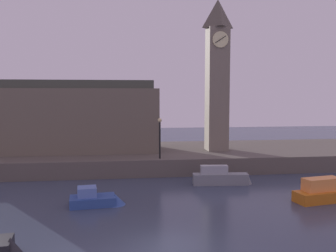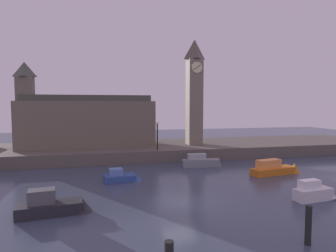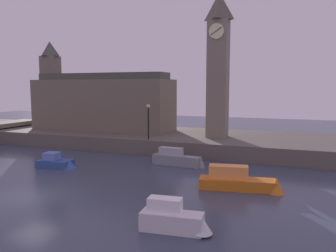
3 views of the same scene
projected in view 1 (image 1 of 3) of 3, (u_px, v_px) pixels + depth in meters
name	position (u px, v px, depth m)	size (l,w,h in m)	color
ground_plane	(168.00, 248.00, 16.51)	(120.00, 120.00, 0.00)	#384256
far_embankment	(144.00, 157.00, 36.21)	(70.00, 12.00, 1.50)	#5B544C
clock_tower	(217.00, 73.00, 35.31)	(2.20, 2.25, 14.74)	slate
parliament_hall	(63.00, 116.00, 34.88)	(17.47, 5.37, 11.06)	#6B6051
streetlamp	(160.00, 133.00, 31.02)	(0.36, 0.36, 3.51)	black
boat_patrol_orange	(335.00, 192.00, 23.85)	(5.76, 2.23, 1.78)	orange
boat_tour_blue	(98.00, 199.00, 22.85)	(3.69, 1.87, 1.23)	#2D4C93
boat_cruiser_grey	(223.00, 177.00, 28.09)	(4.76, 1.25, 1.59)	gray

